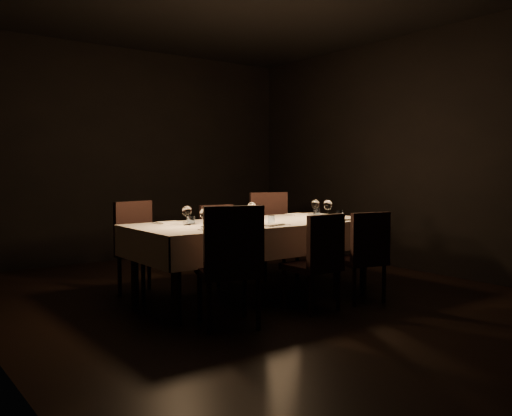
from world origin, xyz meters
TOP-DOWN VIEW (x-y plane):
  - room at (0.00, 0.00)m, footprint 5.01×6.01m
  - dining_table at (0.00, 0.00)m, footprint 2.52×1.12m
  - chair_near_left at (-0.82, -0.76)m, footprint 0.61×0.61m
  - place_setting_near_left at (-0.67, -0.22)m, footprint 0.32×0.40m
  - chair_near_center at (0.10, -0.80)m, footprint 0.43×0.43m
  - place_setting_near_center at (-0.04, -0.22)m, footprint 0.32×0.40m
  - chair_near_right at (0.70, -0.81)m, footprint 0.50×0.50m
  - place_setting_near_right at (0.88, -0.22)m, footprint 0.37×0.42m
  - chair_far_left at (-0.89, 0.79)m, footprint 0.55×0.55m
  - place_setting_far_left at (-0.71, 0.22)m, footprint 0.33×0.41m
  - chair_far_center at (0.10, 0.81)m, footprint 0.45×0.45m
  - place_setting_far_center at (0.04, 0.22)m, footprint 0.36×0.41m
  - chair_far_right at (0.81, 0.76)m, footprint 0.60×0.60m
  - place_setting_far_right at (0.92, 0.22)m, footprint 0.35×0.41m

SIDE VIEW (x-z plane):
  - chair_near_right at x=0.70m, z-range 0.05..0.93m
  - chair_far_center at x=0.10m, z-range 0.05..0.93m
  - chair_near_center at x=0.10m, z-range 0.05..0.94m
  - chair_far_left at x=-0.89m, z-range 0.05..1.01m
  - chair_near_left at x=-0.82m, z-range 0.05..1.05m
  - chair_far_right at x=0.81m, z-range 0.05..1.05m
  - dining_table at x=0.00m, z-range 0.31..1.07m
  - place_setting_near_left at x=-0.67m, z-range 0.74..0.91m
  - place_setting_near_center at x=-0.04m, z-range 0.74..0.92m
  - place_setting_far_left at x=-0.71m, z-range 0.74..0.92m
  - place_setting_far_right at x=0.92m, z-range 0.74..0.93m
  - place_setting_far_center at x=0.04m, z-range 0.74..0.93m
  - place_setting_near_right at x=0.88m, z-range 0.74..0.94m
  - room at x=0.00m, z-range -0.01..3.01m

